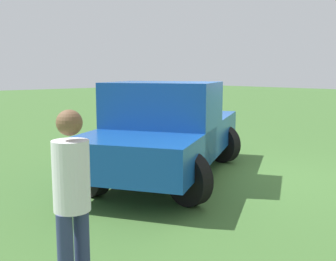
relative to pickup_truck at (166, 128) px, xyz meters
name	(u,v)px	position (x,y,z in m)	size (l,w,h in m)	color
ground_plane	(238,177)	(-0.89, -1.08, -0.96)	(80.00, 80.00, 0.00)	#3D662D
pickup_truck	(166,128)	(0.00, 0.00, 0.00)	(4.15, 5.16, 1.83)	black
person_visitor	(72,195)	(-2.56, 3.35, 0.01)	(0.40, 0.40, 1.71)	navy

